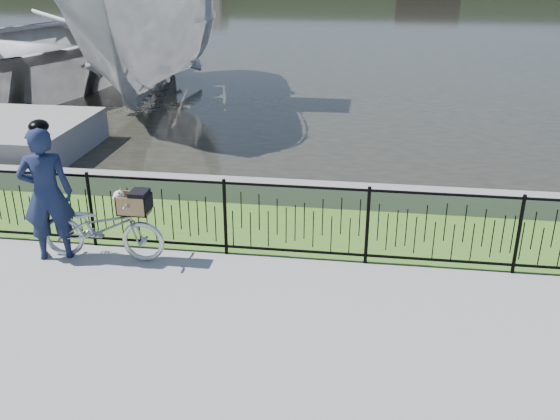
% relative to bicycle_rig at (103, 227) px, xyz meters
% --- Properties ---
extents(ground, '(120.00, 120.00, 0.00)m').
position_rel_bicycle_rig_xyz_m(ground, '(2.68, -1.24, -0.48)').
color(ground, gray).
rests_on(ground, ground).
extents(grass_strip, '(60.00, 2.00, 0.01)m').
position_rel_bicycle_rig_xyz_m(grass_strip, '(2.68, 1.36, -0.48)').
color(grass_strip, '#446E22').
rests_on(grass_strip, ground).
extents(water, '(120.00, 120.00, 0.00)m').
position_rel_bicycle_rig_xyz_m(water, '(2.68, 31.76, -0.48)').
color(water, black).
rests_on(water, ground).
extents(quay_wall, '(60.00, 0.30, 0.40)m').
position_rel_bicycle_rig_xyz_m(quay_wall, '(2.68, 2.36, -0.28)').
color(quay_wall, gray).
rests_on(quay_wall, ground).
extents(fence, '(14.00, 0.06, 1.15)m').
position_rel_bicycle_rig_xyz_m(fence, '(2.68, 0.36, 0.09)').
color(fence, black).
rests_on(fence, ground).
extents(bicycle_rig, '(1.79, 0.62, 1.08)m').
position_rel_bicycle_rig_xyz_m(bicycle_rig, '(0.00, 0.00, 0.00)').
color(bicycle_rig, '#B6BCC3').
rests_on(bicycle_rig, ground).
extents(cyclist, '(0.82, 0.68, 2.01)m').
position_rel_bicycle_rig_xyz_m(cyclist, '(-0.73, -0.07, 0.51)').
color(cyclist, '#141D38').
rests_on(cyclist, ground).
extents(boat_near, '(5.19, 10.19, 5.56)m').
position_rel_bicycle_rig_xyz_m(boat_near, '(-2.42, 9.44, 1.51)').
color(boat_near, '#A7A7A7').
rests_on(boat_near, water).
extents(boat_far, '(11.30, 13.78, 2.49)m').
position_rel_bicycle_rig_xyz_m(boat_far, '(-6.93, 9.60, 0.76)').
color(boat_far, '#A7A7A7').
rests_on(boat_far, water).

